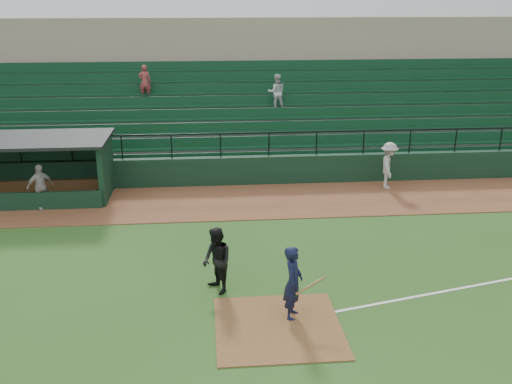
{
  "coord_description": "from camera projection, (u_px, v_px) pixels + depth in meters",
  "views": [
    {
      "loc": [
        -1.61,
        -13.0,
        7.52
      ],
      "look_at": [
        0.0,
        5.0,
        1.4
      ],
      "focal_mm": 40.7,
      "sensor_mm": 36.0,
      "label": 1
    }
  ],
  "objects": [
    {
      "name": "ground",
      "position": [
        273.0,
        306.0,
        14.81
      ],
      "size": [
        90.0,
        90.0,
        0.0
      ],
      "primitive_type": "plane",
      "color": "#275019",
      "rests_on": "ground"
    },
    {
      "name": "warning_track",
      "position": [
        249.0,
        201.0,
        22.35
      ],
      "size": [
        40.0,
        4.0,
        0.03
      ],
      "primitive_type": "cube",
      "color": "brown",
      "rests_on": "ground"
    },
    {
      "name": "home_plate_dirt",
      "position": [
        278.0,
        327.0,
        13.86
      ],
      "size": [
        3.0,
        3.0,
        0.03
      ],
      "primitive_type": "cube",
      "color": "brown",
      "rests_on": "ground"
    },
    {
      "name": "stadium_structure",
      "position": [
        236.0,
        104.0,
        29.6
      ],
      "size": [
        38.0,
        13.08,
        6.4
      ],
      "color": "black",
      "rests_on": "ground"
    },
    {
      "name": "batter_at_plate",
      "position": [
        293.0,
        283.0,
        14.02
      ],
      "size": [
        1.11,
        0.79,
        1.88
      ],
      "color": "black",
      "rests_on": "ground"
    },
    {
      "name": "umpire",
      "position": [
        217.0,
        261.0,
        15.27
      ],
      "size": [
        1.0,
        1.09,
        1.8
      ],
      "primitive_type": "imported",
      "rotation": [
        0.0,
        0.0,
        -1.11
      ],
      "color": "black",
      "rests_on": "ground"
    },
    {
      "name": "runner",
      "position": [
        389.0,
        166.0,
        23.55
      ],
      "size": [
        1.01,
        1.38,
        1.91
      ],
      "primitive_type": "imported",
      "rotation": [
        0.0,
        0.0,
        1.3
      ],
      "color": "#ABA7A0",
      "rests_on": "warning_track"
    },
    {
      "name": "dugout_player_a",
      "position": [
        40.0,
        187.0,
        21.26
      ],
      "size": [
        1.06,
        0.91,
        1.71
      ],
      "primitive_type": "imported",
      "rotation": [
        0.0,
        0.0,
        0.6
      ],
      "color": "#ADA7A2",
      "rests_on": "warning_track"
    }
  ]
}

